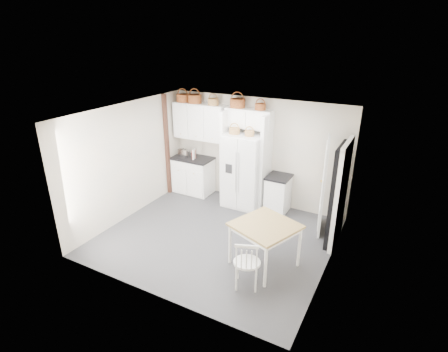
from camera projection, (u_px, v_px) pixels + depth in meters
The scene contains 29 objects.
floor at pixel (217, 237), 7.31m from camera, with size 4.50×4.50×0.00m, color #36363A.
ceiling at pixel (216, 114), 6.32m from camera, with size 4.50×4.50×0.00m, color white.
wall_back at pixel (257, 151), 8.44m from camera, with size 4.50×4.50×0.00m, color #B2B1A7.
wall_left at pixel (129, 161), 7.80m from camera, with size 4.00×4.00×0.00m, color #B2B1A7.
wall_right at pixel (333, 205), 5.83m from camera, with size 4.00×4.00×0.00m, color #B2B1A7.
refrigerator at pixel (244, 171), 8.36m from camera, with size 0.93×0.75×1.80m, color white.
base_cab_left at pixel (193, 175), 9.25m from camera, with size 1.00×0.63×0.92m, color white.
base_cab_right at pixel (278, 194), 8.22m from camera, with size 0.49×0.59×0.86m, color white.
dining_table at pixel (264, 245), 6.30m from camera, with size 1.00×1.00×0.83m, color brown.
windsor_chair at pixel (247, 262), 5.74m from camera, with size 0.45×0.41×0.93m, color white.
counter_left at pixel (193, 158), 9.06m from camera, with size 1.04×0.67×0.04m, color black.
counter_right at pixel (279, 177), 8.05m from camera, with size 0.53×0.62×0.04m, color black.
toaster at pixel (184, 153), 9.07m from camera, with size 0.29×0.17×0.20m, color silver.
cookbook_red at pixel (194, 155), 8.91m from camera, with size 0.03×0.15×0.23m, color maroon.
cookbook_cream at pixel (194, 154), 8.90m from camera, with size 0.04×0.17×0.25m, color silver.
basket_upper_a at pixel (183, 98), 8.74m from camera, with size 0.33×0.33×0.19m, color #581D12.
basket_upper_b at pixel (195, 99), 8.58m from camera, with size 0.35×0.35×0.20m, color #581D12.
basket_upper_c at pixel (213, 102), 8.36m from camera, with size 0.27×0.27×0.15m, color brown.
basket_bridge_a at pixel (237, 103), 8.07m from camera, with size 0.36×0.36×0.20m, color #581D12.
basket_bridge_b at pixel (260, 107), 7.83m from camera, with size 0.25×0.25×0.14m, color #581D12.
basket_fridge_a at pixel (234, 131), 8.01m from camera, with size 0.26×0.26×0.14m, color brown.
basket_fridge_b at pixel (249, 133), 7.85m from camera, with size 0.22×0.22×0.12m, color brown.
upper_cabinet at pixel (200, 122), 8.74m from camera, with size 1.40×0.34×0.90m, color white.
bridge_cabinet at pixel (249, 119), 8.06m from camera, with size 1.12×0.34×0.45m, color white.
fridge_panel_left at pixel (227, 157), 8.55m from camera, with size 0.08×0.60×2.30m, color white.
fridge_panel_right at pixel (266, 163), 8.10m from camera, with size 0.08×0.60×2.30m, color white.
trim_post at pixel (167, 146), 8.88m from camera, with size 0.09×0.09×2.60m, color #422216.
doorway_void at pixel (338, 196), 6.79m from camera, with size 0.18×0.85×2.05m, color black.
door_slab at pixel (324, 186), 7.22m from camera, with size 0.80×0.04×2.05m, color white.
Camera 1 is at (3.11, -5.46, 3.96)m, focal length 28.00 mm.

